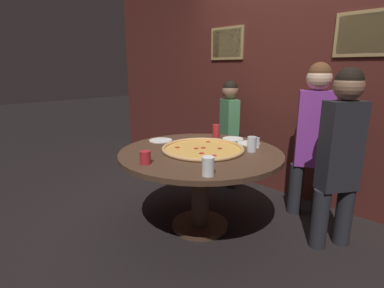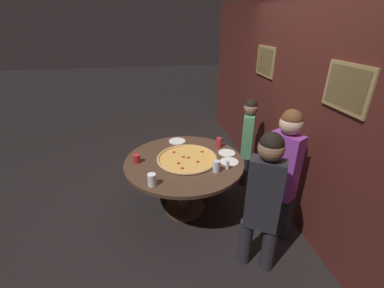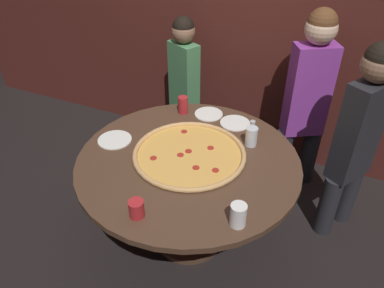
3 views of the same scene
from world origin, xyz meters
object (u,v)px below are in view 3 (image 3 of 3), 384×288
object	(u,v)px
giant_pizza	(189,154)
diner_side_left	(308,94)
dining_table	(188,176)
white_plate_left_side	(209,114)
diner_centre_back	(358,135)
drink_cup_far_left	(251,136)
drink_cup_beside_pizza	(238,215)
drink_cup_front_edge	(137,209)
condiment_shaker	(252,127)
white_plate_near_front	(235,123)
drink_cup_centre_back	(183,105)
white_plate_beside_cup	(115,140)
diner_far_right	(184,81)

from	to	relation	value
giant_pizza	diner_side_left	size ratio (longest dim) A/B	0.49
dining_table	diner_side_left	distance (m)	1.15
dining_table	white_plate_left_side	xyz separation A→B (m)	(-0.09, 0.56, 0.15)
giant_pizza	diner_centre_back	xyz separation A→B (m)	(0.97, 0.54, 0.08)
drink_cup_far_left	drink_cup_beside_pizza	distance (m)	0.73
drink_cup_front_edge	condiment_shaker	size ratio (longest dim) A/B	1.03
drink_cup_beside_pizza	white_plate_left_side	distance (m)	1.11
drink_cup_front_edge	condiment_shaker	distance (m)	1.07
white_plate_near_front	diner_side_left	xyz separation A→B (m)	(0.43, 0.45, 0.11)
drink_cup_centre_back	diner_side_left	distance (m)	0.96
drink_cup_front_edge	diner_side_left	size ratio (longest dim) A/B	0.07
giant_pizza	white_plate_beside_cup	world-z (taller)	giant_pizza
giant_pizza	white_plate_beside_cup	bearing A→B (deg)	-174.14
drink_cup_far_left	drink_cup_beside_pizza	size ratio (longest dim) A/B	1.01
diner_far_right	drink_cup_far_left	bearing A→B (deg)	166.41
dining_table	drink_cup_far_left	size ratio (longest dim) A/B	10.79
drink_cup_centre_back	condiment_shaker	distance (m)	0.56
giant_pizza	diner_centre_back	size ratio (longest dim) A/B	0.50
white_plate_beside_cup	diner_far_right	world-z (taller)	diner_far_right
drink_cup_far_left	condiment_shaker	bearing A→B (deg)	103.59
diner_side_left	diner_centre_back	world-z (taller)	diner_side_left
dining_table	diner_centre_back	xyz separation A→B (m)	(0.96, 0.58, 0.24)
diner_far_right	diner_centre_back	size ratio (longest dim) A/B	0.89
drink_cup_far_left	white_plate_near_front	distance (m)	0.28
white_plate_near_front	drink_cup_far_left	bearing A→B (deg)	-49.22
dining_table	drink_cup_beside_pizza	bearing A→B (deg)	-40.62
dining_table	white_plate_left_side	size ratio (longest dim) A/B	6.75
giant_pizza	dining_table	bearing A→B (deg)	-76.75
drink_cup_front_edge	drink_cup_centre_back	size ratio (longest dim) A/B	0.76
white_plate_near_front	condiment_shaker	size ratio (longest dim) A/B	2.26
drink_cup_far_left	white_plate_near_front	bearing A→B (deg)	130.78
giant_pizza	drink_cup_front_edge	size ratio (longest dim) A/B	7.33
giant_pizza	diner_centre_back	distance (m)	1.11
white_plate_left_side	diner_far_right	xyz separation A→B (m)	(-0.42, 0.44, -0.00)
drink_cup_beside_pizza	drink_cup_centre_back	bearing A→B (deg)	129.20
drink_cup_centre_back	diner_centre_back	distance (m)	1.24
drink_cup_centre_back	white_plate_beside_cup	distance (m)	0.60
dining_table	giant_pizza	world-z (taller)	giant_pizza
condiment_shaker	diner_centre_back	distance (m)	0.69
white_plate_left_side	condiment_shaker	bearing A→B (deg)	-16.06
drink_cup_beside_pizza	drink_cup_centre_back	xyz separation A→B (m)	(-0.74, 0.91, -0.00)
white_plate_beside_cup	white_plate_near_front	bearing A→B (deg)	38.41
drink_cup_far_left	condiment_shaker	xyz separation A→B (m)	(-0.03, 0.14, -0.02)
dining_table	giant_pizza	xyz separation A→B (m)	(-0.01, 0.04, 0.16)
diner_side_left	drink_cup_centre_back	bearing A→B (deg)	-1.43
drink_cup_beside_pizza	diner_centre_back	xyz separation A→B (m)	(0.50, 0.98, 0.02)
diner_far_right	diner_centre_back	bearing A→B (deg)	-169.64
drink_cup_far_left	drink_cup_front_edge	xyz separation A→B (m)	(-0.36, -0.87, -0.02)
white_plate_near_front	white_plate_beside_cup	bearing A→B (deg)	-141.59
drink_cup_front_edge	dining_table	bearing A→B (deg)	85.57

